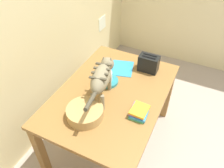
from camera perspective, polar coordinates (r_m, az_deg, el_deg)
wall_rear at (r=2.12m, az=-22.40°, el=12.65°), size 4.70×0.11×2.50m
dining_table at (r=2.12m, az=0.00°, el=-3.77°), size 1.35×0.95×0.75m
cat at (r=1.88m, az=-2.61°, el=1.87°), size 0.68×0.23×0.32m
saucer_bowl at (r=2.16m, az=-1.12°, el=0.78°), size 0.21×0.21×0.03m
coffee_mug at (r=2.12m, az=-1.10°, el=2.06°), size 0.13×0.09×0.09m
magazine at (r=2.34m, az=2.57°, el=4.07°), size 0.32×0.29×0.01m
book_stack at (r=1.86m, az=6.98°, el=-7.11°), size 0.18×0.15×0.07m
wicker_basket at (r=1.84m, az=-6.93°, el=-7.25°), size 0.30×0.30×0.09m
toaster at (r=2.30m, az=9.36°, el=5.25°), size 0.12×0.20×0.18m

